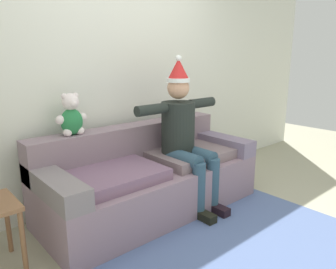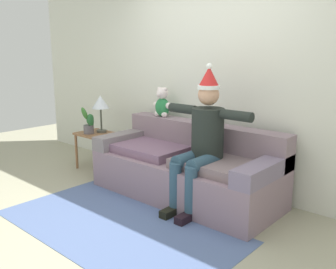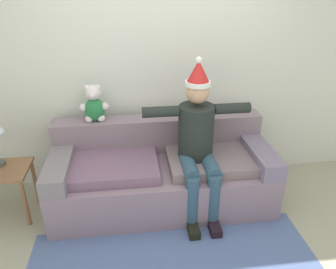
% 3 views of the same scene
% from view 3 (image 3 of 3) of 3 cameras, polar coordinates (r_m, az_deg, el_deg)
% --- Properties ---
extents(back_wall, '(7.00, 0.10, 2.70)m').
position_cam_3_polar(back_wall, '(3.46, -2.26, 12.76)').
color(back_wall, silver).
rests_on(back_wall, ground_plane).
extents(couch, '(2.18, 0.91, 0.82)m').
position_cam_3_polar(couch, '(3.36, -1.10, -6.65)').
color(couch, gray).
rests_on(couch, ground_plane).
extents(person_seated, '(1.02, 0.77, 1.52)m').
position_cam_3_polar(person_seated, '(3.05, 5.28, -0.77)').
color(person_seated, '#212824').
rests_on(person_seated, ground_plane).
extents(teddy_bear, '(0.29, 0.17, 0.38)m').
position_cam_3_polar(teddy_bear, '(3.33, -12.88, 5.08)').
color(teddy_bear, '#267B42').
rests_on(teddy_bear, couch).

